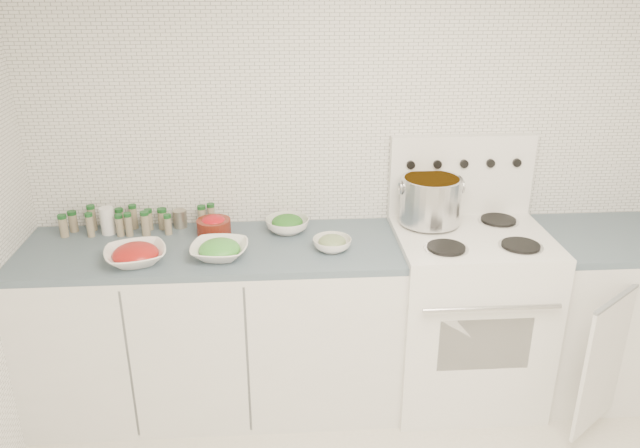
{
  "coord_description": "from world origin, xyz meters",
  "views": [
    {
      "loc": [
        -0.48,
        -1.61,
        2.17
      ],
      "look_at": [
        -0.29,
        1.14,
        1.02
      ],
      "focal_mm": 35.0,
      "sensor_mm": 36.0,
      "label": 1
    }
  ],
  "objects_px": {
    "bowl_tomato": "(136,255)",
    "bowl_snowpea": "(220,250)",
    "stock_pot": "(430,198)",
    "stove": "(465,310)"
  },
  "relations": [
    {
      "from": "bowl_tomato",
      "to": "bowl_snowpea",
      "type": "relative_size",
      "value": 1.16
    },
    {
      "from": "bowl_snowpea",
      "to": "stock_pot",
      "type": "bearing_deg",
      "value": 13.69
    },
    {
      "from": "stock_pot",
      "to": "bowl_tomato",
      "type": "height_order",
      "value": "stock_pot"
    },
    {
      "from": "stove",
      "to": "bowl_tomato",
      "type": "distance_m",
      "value": 1.69
    },
    {
      "from": "stock_pot",
      "to": "stove",
      "type": "bearing_deg",
      "value": -35.86
    },
    {
      "from": "bowl_snowpea",
      "to": "bowl_tomato",
      "type": "bearing_deg",
      "value": -175.31
    },
    {
      "from": "stove",
      "to": "bowl_tomato",
      "type": "bearing_deg",
      "value": -174.75
    },
    {
      "from": "stove",
      "to": "bowl_tomato",
      "type": "height_order",
      "value": "stove"
    },
    {
      "from": "stock_pot",
      "to": "bowl_snowpea",
      "type": "bearing_deg",
      "value": -166.31
    },
    {
      "from": "stock_pot",
      "to": "bowl_snowpea",
      "type": "xyz_separation_m",
      "value": [
        -1.05,
        -0.26,
        -0.14
      ]
    }
  ]
}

